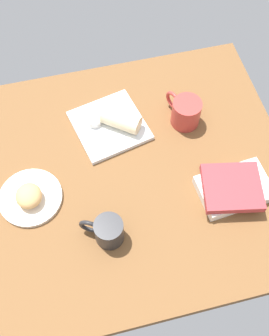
# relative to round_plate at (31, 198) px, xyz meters

# --- Properties ---
(dining_table) EXTENTS (1.10, 0.90, 0.04)m
(dining_table) POSITION_rel_round_plate_xyz_m (-0.27, -0.02, -0.03)
(dining_table) COLOR brown
(dining_table) RESTS_ON ground
(round_plate) EXTENTS (0.19, 0.19, 0.01)m
(round_plate) POSITION_rel_round_plate_xyz_m (0.00, 0.00, 0.00)
(round_plate) COLOR silver
(round_plate) RESTS_ON dining_table
(scone_pastry) EXTENTS (0.08, 0.09, 0.05)m
(scone_pastry) POSITION_rel_round_plate_xyz_m (-0.00, 0.01, 0.03)
(scone_pastry) COLOR tan
(scone_pastry) RESTS_ON round_plate
(square_plate) EXTENTS (0.26, 0.26, 0.02)m
(square_plate) POSITION_rel_round_plate_xyz_m (-0.29, -0.20, 0.00)
(square_plate) COLOR white
(square_plate) RESTS_ON dining_table
(sauce_cup) EXTENTS (0.05, 0.05, 0.02)m
(sauce_cup) POSITION_rel_round_plate_xyz_m (-0.24, -0.22, 0.02)
(sauce_cup) COLOR silver
(sauce_cup) RESTS_ON square_plate
(breakfast_wrap) EXTENTS (0.14, 0.12, 0.06)m
(breakfast_wrap) POSITION_rel_round_plate_xyz_m (-0.32, -0.19, 0.04)
(breakfast_wrap) COLOR beige
(breakfast_wrap) RESTS_ON square_plate
(book_stack) EXTENTS (0.23, 0.18, 0.06)m
(book_stack) POSITION_rel_round_plate_xyz_m (-0.60, 0.12, 0.02)
(book_stack) COLOR silver
(book_stack) RESTS_ON dining_table
(coffee_mug) EXTENTS (0.12, 0.09, 0.09)m
(coffee_mug) POSITION_rel_round_plate_xyz_m (-0.20, 0.17, 0.04)
(coffee_mug) COLOR #262628
(coffee_mug) RESTS_ON dining_table
(second_mug) EXTENTS (0.10, 0.14, 0.10)m
(second_mug) POSITION_rel_round_plate_xyz_m (-0.53, -0.17, 0.04)
(second_mug) COLOR #B23833
(second_mug) RESTS_ON dining_table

